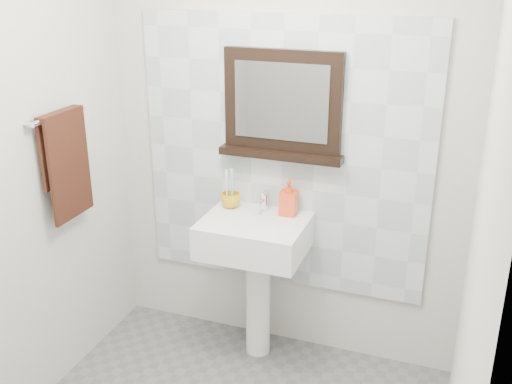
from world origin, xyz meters
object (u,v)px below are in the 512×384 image
pedestal_sink (255,250)px  toothbrush_cup (231,200)px  hand_towel (66,157)px  framed_mirror (283,107)px  soap_dispenser (289,197)px

pedestal_sink → toothbrush_cup: (-0.19, 0.11, 0.23)m
hand_towel → pedestal_sink: bearing=24.4°
toothbrush_cup → framed_mirror: framed_mirror is taller
toothbrush_cup → hand_towel: 0.90m
soap_dispenser → framed_mirror: size_ratio=0.29×
toothbrush_cup → soap_dispenser: (0.33, 0.02, 0.06)m
pedestal_sink → framed_mirror: (0.08, 0.19, 0.75)m
soap_dispenser → framed_mirror: bearing=134.9°
toothbrush_cup → hand_towel: bearing=-143.5°
hand_towel → soap_dispenser: bearing=27.2°
soap_dispenser → hand_towel: (-1.01, -0.52, 0.27)m
soap_dispenser → toothbrush_cup: bearing=-178.4°
pedestal_sink → toothbrush_cup: size_ratio=9.00×
toothbrush_cup → soap_dispenser: 0.34m
toothbrush_cup → hand_towel: hand_towel is taller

